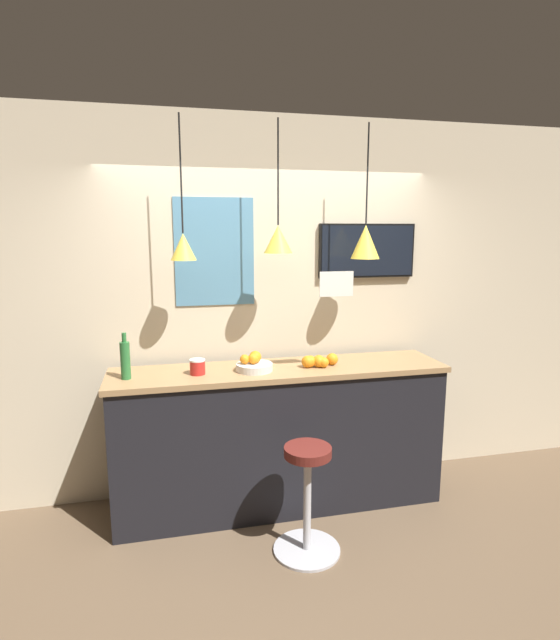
# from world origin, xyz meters

# --- Properties ---
(ground_plane) EXTENTS (14.00, 14.00, 0.00)m
(ground_plane) POSITION_xyz_m (0.00, 0.00, 0.00)
(ground_plane) COLOR brown
(back_wall) EXTENTS (8.00, 0.06, 2.90)m
(back_wall) POSITION_xyz_m (0.00, 0.90, 1.45)
(back_wall) COLOR beige
(back_wall) RESTS_ON ground_plane
(service_counter) EXTENTS (2.43, 0.55, 1.07)m
(service_counter) POSITION_xyz_m (0.00, 0.51, 0.54)
(service_counter) COLOR black
(service_counter) RESTS_ON ground_plane
(bar_stool) EXTENTS (0.43, 0.43, 0.72)m
(bar_stool) POSITION_xyz_m (0.04, -0.09, 0.41)
(bar_stool) COLOR #B7B7BC
(bar_stool) RESTS_ON ground_plane
(fruit_bowl) EXTENTS (0.26, 0.26, 0.14)m
(fruit_bowl) POSITION_xyz_m (-0.20, 0.47, 1.11)
(fruit_bowl) COLOR beige
(fruit_bowl) RESTS_ON service_counter
(orange_pile) EXTENTS (0.29, 0.14, 0.09)m
(orange_pile) POSITION_xyz_m (0.27, 0.46, 1.11)
(orange_pile) COLOR orange
(orange_pile) RESTS_ON service_counter
(juice_bottle) EXTENTS (0.07, 0.07, 0.32)m
(juice_bottle) POSITION_xyz_m (-1.07, 0.47, 1.20)
(juice_bottle) COLOR #286B33
(juice_bottle) RESTS_ON service_counter
(spread_jar) EXTENTS (0.11, 0.11, 0.11)m
(spread_jar) POSITION_xyz_m (-0.59, 0.47, 1.12)
(spread_jar) COLOR red
(spread_jar) RESTS_ON service_counter
(pendant_lamp_left) EXTENTS (0.17, 0.17, 0.95)m
(pendant_lamp_left) POSITION_xyz_m (-0.66, 0.57, 1.95)
(pendant_lamp_left) COLOR black
(pendant_lamp_middle) EXTENTS (0.20, 0.20, 0.91)m
(pendant_lamp_middle) POSITION_xyz_m (0.00, 0.57, 1.99)
(pendant_lamp_middle) COLOR black
(pendant_lamp_right) EXTENTS (0.21, 0.21, 0.96)m
(pendant_lamp_right) POSITION_xyz_m (0.66, 0.57, 1.97)
(pendant_lamp_right) COLOR black
(mounted_tv) EXTENTS (0.80, 0.04, 0.42)m
(mounted_tv) POSITION_xyz_m (0.79, 0.84, 1.89)
(mounted_tv) COLOR black
(hanging_menu_board) EXTENTS (0.24, 0.01, 0.17)m
(hanging_menu_board) POSITION_xyz_m (0.35, 0.31, 1.69)
(hanging_menu_board) COLOR white
(wall_poster) EXTENTS (0.59, 0.01, 0.80)m
(wall_poster) POSITION_xyz_m (-0.42, 0.86, 1.89)
(wall_poster) COLOR teal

